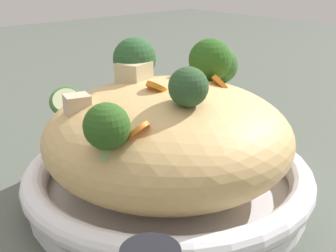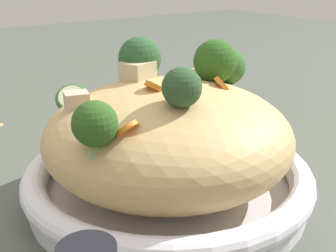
# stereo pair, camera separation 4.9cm
# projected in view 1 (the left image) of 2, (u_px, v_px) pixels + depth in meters

# --- Properties ---
(ground_plane) EXTENTS (3.00, 3.00, 0.00)m
(ground_plane) POSITION_uv_depth(u_px,v_px,m) (168.00, 196.00, 0.52)
(ground_plane) COLOR #4B5248
(serving_bowl) EXTENTS (0.33, 0.33, 0.04)m
(serving_bowl) POSITION_uv_depth(u_px,v_px,m) (168.00, 179.00, 0.52)
(serving_bowl) COLOR white
(serving_bowl) RESTS_ON ground_plane
(noodle_heap) EXTENTS (0.28, 0.28, 0.12)m
(noodle_heap) POSITION_uv_depth(u_px,v_px,m) (168.00, 136.00, 0.50)
(noodle_heap) COLOR tan
(noodle_heap) RESTS_ON serving_bowl
(broccoli_florets) EXTENTS (0.27, 0.18, 0.08)m
(broccoli_florets) POSITION_uv_depth(u_px,v_px,m) (177.00, 72.00, 0.49)
(broccoli_florets) COLOR #98B571
(broccoli_florets) RESTS_ON serving_bowl
(carrot_coins) EXTENTS (0.17, 0.07, 0.04)m
(carrot_coins) POSITION_uv_depth(u_px,v_px,m) (175.00, 98.00, 0.45)
(carrot_coins) COLOR orange
(carrot_coins) RESTS_ON serving_bowl
(zucchini_slices) EXTENTS (0.12, 0.09, 0.06)m
(zucchini_slices) POSITION_uv_depth(u_px,v_px,m) (100.00, 90.00, 0.52)
(zucchini_slices) COLOR beige
(zucchini_slices) RESTS_ON serving_bowl
(chicken_chunks) EXTENTS (0.21, 0.04, 0.04)m
(chicken_chunks) POSITION_uv_depth(u_px,v_px,m) (146.00, 80.00, 0.51)
(chicken_chunks) COLOR #CFB291
(chicken_chunks) RESTS_ON serving_bowl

